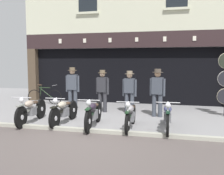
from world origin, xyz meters
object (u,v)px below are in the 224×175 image
object	(u,v)px
advert_board_far	(70,69)
leaning_bicycle	(44,96)
motorcycle_left	(31,110)
motorcycle_center	(94,113)
motorcycle_center_right	(130,115)
shopkeeper_center	(102,89)
motorcycle_right	(167,116)
motorcycle_center_left	(64,111)
salesman_left	(73,86)
advert_board_near	(89,68)
salesman_right	(130,90)
assistant_far_right	(157,90)

from	to	relation	value
advert_board_far	leaning_bicycle	xyz separation A→B (m)	(-0.74, -1.26, -1.23)
motorcycle_left	motorcycle_center	xyz separation A→B (m)	(2.09, -0.00, -0.00)
motorcycle_center	leaning_bicycle	size ratio (longest dim) A/B	1.19
motorcycle_center_right	advert_board_far	size ratio (longest dim) A/B	2.05
motorcycle_center	shopkeeper_center	bearing A→B (deg)	-85.83
motorcycle_center	motorcycle_right	xyz separation A→B (m)	(2.16, 0.16, -0.01)
shopkeeper_center	advert_board_far	world-z (taller)	advert_board_far
motorcycle_center_left	motorcycle_right	world-z (taller)	motorcycle_right
motorcycle_center_left	motorcycle_center_right	world-z (taller)	motorcycle_center_left
advert_board_far	motorcycle_right	bearing A→B (deg)	-42.79
salesman_left	leaning_bicycle	size ratio (longest dim) A/B	1.02
motorcycle_center_left	advert_board_near	bearing A→B (deg)	-80.23
salesman_right	leaning_bicycle	size ratio (longest dim) A/B	0.96
motorcycle_left	salesman_left	bearing A→B (deg)	-105.11
motorcycle_center	leaning_bicycle	distance (m)	4.98
motorcycle_left	motorcycle_center_right	bearing A→B (deg)	176.49
motorcycle_center	assistant_far_right	world-z (taller)	assistant_far_right
salesman_left	advert_board_near	distance (m)	2.46
shopkeeper_center	advert_board_near	distance (m)	2.90
motorcycle_center_right	shopkeeper_center	xyz separation A→B (m)	(-1.49, 2.24, 0.50)
motorcycle_center_left	leaning_bicycle	size ratio (longest dim) A/B	1.16
motorcycle_center_right	motorcycle_left	bearing A→B (deg)	-0.66
motorcycle_right	assistant_far_right	bearing A→B (deg)	-79.03
motorcycle_right	leaning_bicycle	size ratio (longest dim) A/B	1.20
motorcycle_left	motorcycle_center_left	xyz separation A→B (m)	(1.06, 0.16, -0.01)
advert_board_far	leaning_bicycle	bearing A→B (deg)	-120.55
motorcycle_center_right	advert_board_near	xyz separation A→B (m)	(-2.90, 4.67, 1.22)
motorcycle_center_left	advert_board_near	xyz separation A→B (m)	(-0.76, 4.60, 1.21)
motorcycle_left	advert_board_near	world-z (taller)	advert_board_near
assistant_far_right	advert_board_near	distance (m)	4.58
salesman_right	advert_board_far	xyz separation A→B (m)	(-3.48, 2.42, 0.69)
motorcycle_right	advert_board_near	xyz separation A→B (m)	(-3.96, 4.59, 1.21)
assistant_far_right	advert_board_near	size ratio (longest dim) A/B	1.70
motorcycle_left	leaning_bicycle	bearing A→B (deg)	-72.39
salesman_right	advert_board_far	bearing A→B (deg)	-26.63
salesman_left	salesman_right	distance (m)	2.34
assistant_far_right	leaning_bicycle	bearing A→B (deg)	-5.76
assistant_far_right	leaning_bicycle	size ratio (longest dim) A/B	1.01
motorcycle_center	advert_board_near	size ratio (longest dim) A/B	2.02
motorcycle_center	advert_board_far	xyz separation A→B (m)	(-2.80, 4.76, 1.16)
motorcycle_center	salesman_left	xyz separation A→B (m)	(-1.66, 2.39, 0.54)
motorcycle_right	leaning_bicycle	bearing A→B (deg)	-32.38
motorcycle_center	motorcycle_center_right	size ratio (longest dim) A/B	1.06
motorcycle_left	motorcycle_center_left	bearing A→B (deg)	-176.55
motorcycle_center_right	advert_board_far	distance (m)	6.20
motorcycle_left	motorcycle_center_right	distance (m)	3.20
salesman_right	advert_board_near	world-z (taller)	advert_board_near
motorcycle_center_right	shopkeeper_center	bearing A→B (deg)	-58.39
shopkeeper_center	motorcycle_center_right	bearing A→B (deg)	136.39
motorcycle_left	salesman_right	distance (m)	3.65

